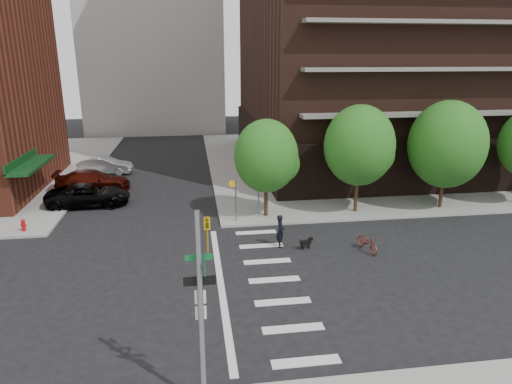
{
  "coord_description": "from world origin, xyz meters",
  "views": [
    {
      "loc": [
        -0.57,
        -18.85,
        10.03
      ],
      "look_at": [
        3.0,
        6.0,
        2.5
      ],
      "focal_mm": 32.0,
      "sensor_mm": 36.0,
      "label": 1
    }
  ],
  "objects_px": {
    "traffic_signal": "(203,326)",
    "dog_walker": "(280,231)",
    "parked_car_silver": "(105,165)",
    "scooter": "(367,243)",
    "fire_hydrant": "(23,225)",
    "parked_car_black": "(88,195)",
    "parked_car_maroon": "(93,181)"
  },
  "relations": [
    {
      "from": "parked_car_maroon",
      "to": "parked_car_silver",
      "type": "xyz_separation_m",
      "value": [
        0.05,
        5.25,
        -0.04
      ]
    },
    {
      "from": "traffic_signal",
      "to": "fire_hydrant",
      "type": "height_order",
      "value": "traffic_signal"
    },
    {
      "from": "parked_car_silver",
      "to": "scooter",
      "type": "distance_m",
      "value": 25.37
    },
    {
      "from": "parked_car_black",
      "to": "parked_car_silver",
      "type": "distance_m",
      "value": 9.08
    },
    {
      "from": "parked_car_black",
      "to": "parked_car_maroon",
      "type": "relative_size",
      "value": 1.01
    },
    {
      "from": "parked_car_maroon",
      "to": "dog_walker",
      "type": "xyz_separation_m",
      "value": [
        12.22,
        -12.67,
        0.11
      ]
    },
    {
      "from": "traffic_signal",
      "to": "scooter",
      "type": "xyz_separation_m",
      "value": [
        8.97,
        10.03,
        -2.22
      ]
    },
    {
      "from": "fire_hydrant",
      "to": "parked_car_silver",
      "type": "distance_m",
      "value": 14.08
    },
    {
      "from": "parked_car_black",
      "to": "scooter",
      "type": "bearing_deg",
      "value": -124.33
    },
    {
      "from": "parked_car_black",
      "to": "scooter",
      "type": "height_order",
      "value": "parked_car_black"
    },
    {
      "from": "fire_hydrant",
      "to": "dog_walker",
      "type": "height_order",
      "value": "dog_walker"
    },
    {
      "from": "traffic_signal",
      "to": "fire_hydrant",
      "type": "relative_size",
      "value": 8.2
    },
    {
      "from": "traffic_signal",
      "to": "parked_car_silver",
      "type": "distance_m",
      "value": 30.23
    },
    {
      "from": "fire_hydrant",
      "to": "parked_car_black",
      "type": "xyz_separation_m",
      "value": [
        2.73,
        4.81,
        0.22
      ]
    },
    {
      "from": "scooter",
      "to": "parked_car_maroon",
      "type": "bearing_deg",
      "value": 128.25
    },
    {
      "from": "traffic_signal",
      "to": "scooter",
      "type": "bearing_deg",
      "value": 48.2
    },
    {
      "from": "fire_hydrant",
      "to": "parked_car_maroon",
      "type": "distance_m",
      "value": 8.94
    },
    {
      "from": "fire_hydrant",
      "to": "parked_car_silver",
      "type": "height_order",
      "value": "parked_car_silver"
    },
    {
      "from": "fire_hydrant",
      "to": "dog_walker",
      "type": "bearing_deg",
      "value": -15.53
    },
    {
      "from": "parked_car_black",
      "to": "parked_car_maroon",
      "type": "bearing_deg",
      "value": 3.8
    },
    {
      "from": "dog_walker",
      "to": "parked_car_black",
      "type": "bearing_deg",
      "value": 56.46
    },
    {
      "from": "traffic_signal",
      "to": "dog_walker",
      "type": "distance_m",
      "value": 12.25
    },
    {
      "from": "parked_car_maroon",
      "to": "parked_car_silver",
      "type": "relative_size",
      "value": 1.2
    },
    {
      "from": "parked_car_black",
      "to": "dog_walker",
      "type": "height_order",
      "value": "dog_walker"
    },
    {
      "from": "traffic_signal",
      "to": "dog_walker",
      "type": "height_order",
      "value": "traffic_signal"
    },
    {
      "from": "traffic_signal",
      "to": "scooter",
      "type": "height_order",
      "value": "traffic_signal"
    },
    {
      "from": "fire_hydrant",
      "to": "scooter",
      "type": "height_order",
      "value": "scooter"
    },
    {
      "from": "parked_car_maroon",
      "to": "scooter",
      "type": "distance_m",
      "value": 21.73
    },
    {
      "from": "fire_hydrant",
      "to": "parked_car_maroon",
      "type": "xyz_separation_m",
      "value": [
        2.3,
        8.63,
        0.25
      ]
    },
    {
      "from": "traffic_signal",
      "to": "parked_car_maroon",
      "type": "distance_m",
      "value": 25.21
    },
    {
      "from": "traffic_signal",
      "to": "parked_car_maroon",
      "type": "height_order",
      "value": "traffic_signal"
    },
    {
      "from": "fire_hydrant",
      "to": "dog_walker",
      "type": "xyz_separation_m",
      "value": [
        14.52,
        -4.03,
        0.36
      ]
    }
  ]
}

